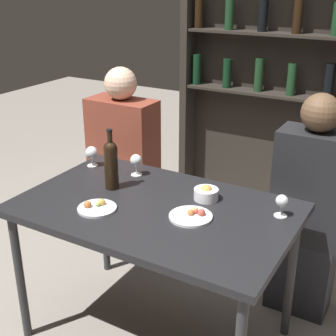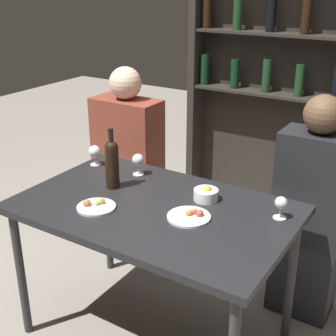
{
  "view_description": "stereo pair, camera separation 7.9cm",
  "coord_description": "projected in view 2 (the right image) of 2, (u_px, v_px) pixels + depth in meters",
  "views": [
    {
      "loc": [
        1.05,
        -1.68,
        1.78
      ],
      "look_at": [
        0.0,
        0.12,
        0.92
      ],
      "focal_mm": 50.0,
      "sensor_mm": 36.0,
      "label": 1
    },
    {
      "loc": [
        1.11,
        -1.64,
        1.78
      ],
      "look_at": [
        0.0,
        0.12,
        0.92
      ],
      "focal_mm": 50.0,
      "sensor_mm": 36.0,
      "label": 2
    }
  ],
  "objects": [
    {
      "name": "food_plate_0",
      "position": [
        96.0,
        206.0,
        2.19
      ],
      "size": [
        0.18,
        0.18,
        0.04
      ],
      "color": "silver",
      "rests_on": "dining_table"
    },
    {
      "name": "dining_table",
      "position": [
        154.0,
        218.0,
        2.24
      ],
      "size": [
        1.3,
        0.82,
        0.77
      ],
      "color": "black",
      "rests_on": "ground_plane"
    },
    {
      "name": "wine_rack_wall",
      "position": [
        285.0,
        74.0,
        3.46
      ],
      "size": [
        1.52,
        0.21,
        2.09
      ],
      "color": "#28231E",
      "rests_on": "ground_plane"
    },
    {
      "name": "wine_glass_0",
      "position": [
        138.0,
        161.0,
        2.53
      ],
      "size": [
        0.06,
        0.06,
        0.12
      ],
      "color": "silver",
      "rests_on": "dining_table"
    },
    {
      "name": "wine_bottle",
      "position": [
        112.0,
        162.0,
        2.36
      ],
      "size": [
        0.07,
        0.07,
        0.32
      ],
      "color": "black",
      "rests_on": "dining_table"
    },
    {
      "name": "wine_glass_1",
      "position": [
        281.0,
        204.0,
        2.08
      ],
      "size": [
        0.06,
        0.06,
        0.11
      ],
      "color": "silver",
      "rests_on": "dining_table"
    },
    {
      "name": "seated_person_right",
      "position": [
        310.0,
        217.0,
        2.48
      ],
      "size": [
        0.38,
        0.22,
        1.25
      ],
      "color": "#26262B",
      "rests_on": "ground_plane"
    },
    {
      "name": "ground_plane",
      "position": [
        156.0,
        333.0,
        2.51
      ],
      "size": [
        10.0,
        10.0,
        0.0
      ],
      "primitive_type": "plane",
      "color": "gray"
    },
    {
      "name": "snack_bowl",
      "position": [
        206.0,
        194.0,
        2.26
      ],
      "size": [
        0.12,
        0.12,
        0.08
      ],
      "color": "white",
      "rests_on": "dining_table"
    },
    {
      "name": "wine_glass_2",
      "position": [
        95.0,
        152.0,
        2.66
      ],
      "size": [
        0.07,
        0.07,
        0.12
      ],
      "color": "silver",
      "rests_on": "dining_table"
    },
    {
      "name": "seated_person_left",
      "position": [
        128.0,
        170.0,
        3.07
      ],
      "size": [
        0.44,
        0.22,
        1.27
      ],
      "color": "#26262B",
      "rests_on": "ground_plane"
    },
    {
      "name": "food_plate_1",
      "position": [
        190.0,
        216.0,
        2.1
      ],
      "size": [
        0.2,
        0.2,
        0.04
      ],
      "color": "white",
      "rests_on": "dining_table"
    }
  ]
}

